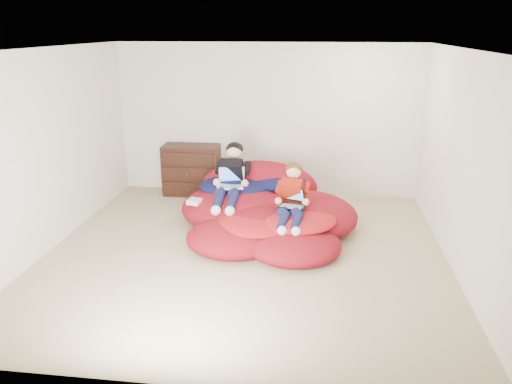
{
  "coord_description": "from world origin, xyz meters",
  "views": [
    {
      "loc": [
        0.88,
        -5.69,
        2.74
      ],
      "look_at": [
        0.09,
        0.38,
        0.7
      ],
      "focal_mm": 35.0,
      "sensor_mm": 36.0,
      "label": 1
    }
  ],
  "objects_px": {
    "younger_boy": "(292,195)",
    "laptop_white": "(231,181)",
    "dresser": "(192,170)",
    "beanbag_pile": "(265,212)",
    "laptop_black": "(292,201)",
    "older_boy": "(231,175)"
  },
  "relations": [
    {
      "from": "beanbag_pile",
      "to": "younger_boy",
      "type": "bearing_deg",
      "value": -39.33
    },
    {
      "from": "dresser",
      "to": "laptop_black",
      "type": "bearing_deg",
      "value": -44.31
    },
    {
      "from": "laptop_white",
      "to": "dresser",
      "type": "bearing_deg",
      "value": 125.64
    },
    {
      "from": "laptop_black",
      "to": "dresser",
      "type": "bearing_deg",
      "value": 135.69
    },
    {
      "from": "dresser",
      "to": "older_boy",
      "type": "xyz_separation_m",
      "value": [
        0.9,
        -1.18,
        0.28
      ]
    },
    {
      "from": "dresser",
      "to": "older_boy",
      "type": "distance_m",
      "value": 1.51
    },
    {
      "from": "younger_boy",
      "to": "beanbag_pile",
      "type": "bearing_deg",
      "value": 140.67
    },
    {
      "from": "younger_boy",
      "to": "laptop_white",
      "type": "xyz_separation_m",
      "value": [
        -0.91,
        0.47,
        0.01
      ]
    },
    {
      "from": "dresser",
      "to": "laptop_black",
      "type": "height_order",
      "value": "dresser"
    },
    {
      "from": "laptop_black",
      "to": "older_boy",
      "type": "bearing_deg",
      "value": 147.44
    },
    {
      "from": "dresser",
      "to": "beanbag_pile",
      "type": "xyz_separation_m",
      "value": [
        1.41,
        -1.4,
        -0.17
      ]
    },
    {
      "from": "younger_boy",
      "to": "laptop_white",
      "type": "bearing_deg",
      "value": 152.86
    },
    {
      "from": "dresser",
      "to": "beanbag_pile",
      "type": "distance_m",
      "value": 1.99
    },
    {
      "from": "dresser",
      "to": "laptop_white",
      "type": "bearing_deg",
      "value": -54.36
    },
    {
      "from": "older_boy",
      "to": "beanbag_pile",
      "type": "bearing_deg",
      "value": -22.33
    },
    {
      "from": "younger_boy",
      "to": "older_boy",
      "type": "bearing_deg",
      "value": 149.54
    },
    {
      "from": "older_boy",
      "to": "laptop_black",
      "type": "bearing_deg",
      "value": -32.56
    },
    {
      "from": "dresser",
      "to": "laptop_white",
      "type": "relative_size",
      "value": 2.21
    },
    {
      "from": "beanbag_pile",
      "to": "older_boy",
      "type": "xyz_separation_m",
      "value": [
        -0.51,
        0.21,
        0.46
      ]
    },
    {
      "from": "dresser",
      "to": "younger_boy",
      "type": "bearing_deg",
      "value": -43.56
    },
    {
      "from": "beanbag_pile",
      "to": "older_boy",
      "type": "relative_size",
      "value": 2.18
    },
    {
      "from": "dresser",
      "to": "laptop_black",
      "type": "relative_size",
      "value": 2.27
    }
  ]
}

